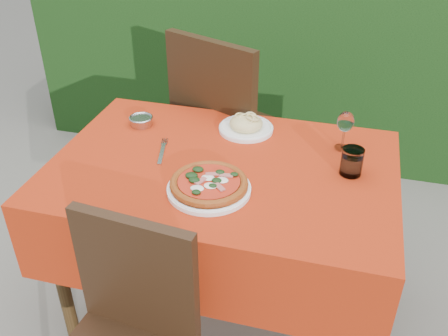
% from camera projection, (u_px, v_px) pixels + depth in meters
% --- Properties ---
extents(ground, '(60.00, 60.00, 0.00)m').
position_uv_depth(ground, '(223.00, 306.00, 2.23)').
color(ground, '#66625C').
rests_on(ground, ground).
extents(hedge, '(3.20, 0.55, 1.78)m').
position_uv_depth(hedge, '(290.00, 8.00, 3.00)').
color(hedge, black).
rests_on(hedge, ground).
extents(dining_table, '(1.26, 0.86, 0.75)m').
position_uv_depth(dining_table, '(222.00, 198.00, 1.91)').
color(dining_table, '#402B14').
rests_on(dining_table, ground).
extents(chair_near, '(0.43, 0.43, 0.87)m').
position_uv_depth(chair_near, '(125.00, 336.00, 1.49)').
color(chair_near, black).
rests_on(chair_near, ground).
extents(chair_far, '(0.62, 0.62, 1.05)m').
position_uv_depth(chair_far, '(227.00, 125.00, 2.40)').
color(chair_far, black).
rests_on(chair_far, ground).
extents(pizza_plate, '(0.28, 0.28, 0.05)m').
position_uv_depth(pizza_plate, '(209.00, 185.00, 1.68)').
color(pizza_plate, white).
rests_on(pizza_plate, dining_table).
extents(pasta_plate, '(0.22, 0.22, 0.06)m').
position_uv_depth(pasta_plate, '(246.00, 125.00, 2.04)').
color(pasta_plate, white).
rests_on(pasta_plate, dining_table).
extents(water_glass, '(0.08, 0.08, 0.10)m').
position_uv_depth(water_glass, '(352.00, 163.00, 1.75)').
color(water_glass, silver).
rests_on(water_glass, dining_table).
extents(wine_glass, '(0.06, 0.06, 0.16)m').
position_uv_depth(wine_glass, '(345.00, 123.00, 1.87)').
color(wine_glass, silver).
rests_on(wine_glass, dining_table).
extents(fork, '(0.08, 0.21, 0.01)m').
position_uv_depth(fork, '(162.00, 154.00, 1.89)').
color(fork, '#B5B5BC').
rests_on(fork, dining_table).
extents(steel_ramekin, '(0.09, 0.09, 0.03)m').
position_uv_depth(steel_ramekin, '(141.00, 121.00, 2.08)').
color(steel_ramekin, '#AEAEB5').
rests_on(steel_ramekin, dining_table).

